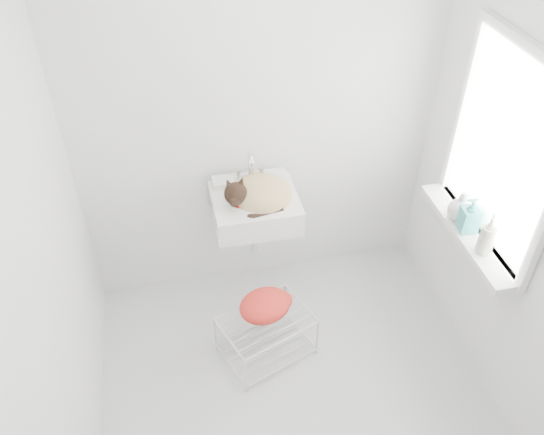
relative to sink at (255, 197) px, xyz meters
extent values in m
cube|color=#BBBBBB|center=(0.07, -0.74, -0.85)|extent=(2.20, 2.00, 0.02)
cube|color=white|center=(0.07, 0.26, 0.40)|extent=(2.20, 0.02, 2.50)
cube|color=white|center=(1.17, -0.74, 0.40)|extent=(0.02, 2.00, 2.50)
cube|color=white|center=(-1.03, -0.74, 0.40)|extent=(0.02, 2.00, 2.50)
cube|color=white|center=(1.16, -0.54, 0.50)|extent=(0.01, 0.80, 1.00)
cube|color=white|center=(1.14, -0.54, 0.50)|extent=(0.04, 0.90, 1.10)
cube|color=white|center=(1.08, -0.54, -0.02)|extent=(0.16, 0.88, 0.04)
cube|color=white|center=(0.00, 0.00, 0.00)|extent=(0.50, 0.44, 0.20)
ellipsoid|color=tan|center=(0.03, -0.01, 0.03)|extent=(0.39, 0.34, 0.19)
sphere|color=black|center=(-0.12, -0.07, 0.12)|extent=(0.15, 0.15, 0.13)
torus|color=#BE070D|center=(-0.10, -0.08, 0.08)|extent=(0.13, 0.13, 0.05)
cube|color=silver|center=(-0.03, -0.47, -0.70)|extent=(0.60, 0.51, 0.30)
ellipsoid|color=#CE510D|center=(-0.03, -0.42, -0.52)|extent=(0.37, 0.31, 0.13)
imported|color=beige|center=(1.07, -0.71, 0.00)|extent=(0.10, 0.10, 0.19)
imported|color=teal|center=(1.07, -0.53, 0.00)|extent=(0.11, 0.11, 0.21)
imported|color=silver|center=(1.07, -0.43, 0.00)|extent=(0.19, 0.19, 0.17)
camera|label=1|loc=(-0.45, -2.57, 2.00)|focal=36.90mm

